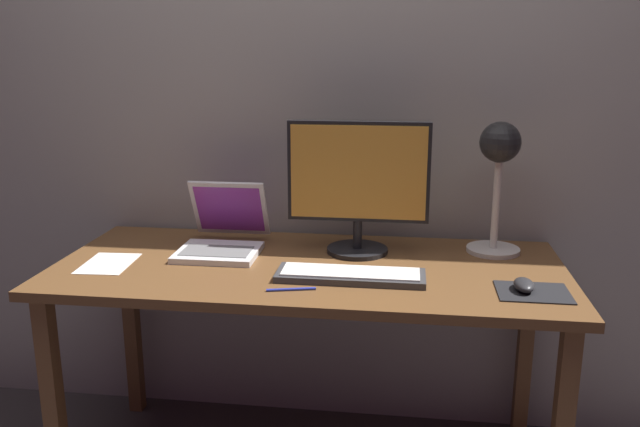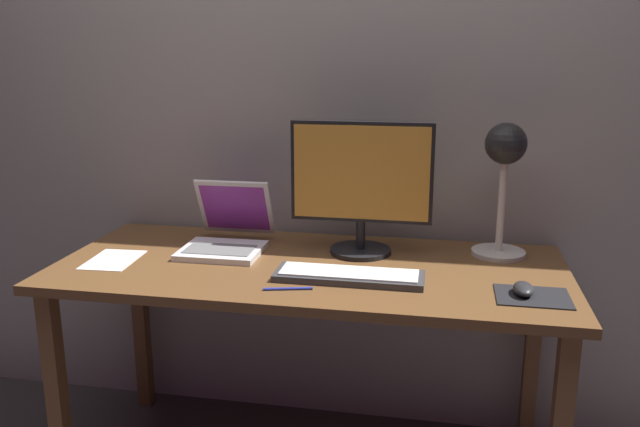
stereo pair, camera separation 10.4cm
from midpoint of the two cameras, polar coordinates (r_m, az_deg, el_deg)
name	(u,v)px [view 2 (the right image)]	position (r m, az deg, el deg)	size (l,w,h in m)	color
back_wall	(332,78)	(2.35, 2.34, 11.75)	(4.80, 0.06, 2.60)	#9E998E
desk	(310,288)	(2.09, 0.53, -6.52)	(1.60, 0.70, 0.74)	brown
monitor	(361,182)	(2.12, 5.05, 2.78)	(0.46, 0.20, 0.44)	black
keyboard_main	(349,276)	(1.93, 4.11, -5.45)	(0.44, 0.14, 0.03)	#38383A
laptop	(228,230)	(2.23, -6.72, -1.42)	(0.26, 0.33, 0.22)	silver
desk_lamp	(504,165)	(2.18, 17.16, 4.10)	(0.18, 0.18, 0.44)	beige
mousepad	(533,296)	(1.91, 19.62, -6.87)	(0.20, 0.16, 0.00)	black
mouse	(523,289)	(1.91, 18.88, -6.27)	(0.06, 0.10, 0.03)	#28282B
paper_sheet_near_mouse	(113,260)	(2.19, -16.36, -3.92)	(0.15, 0.21, 0.00)	white
pen	(288,289)	(1.85, -1.21, -6.61)	(0.01, 0.01, 0.14)	#2633A5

